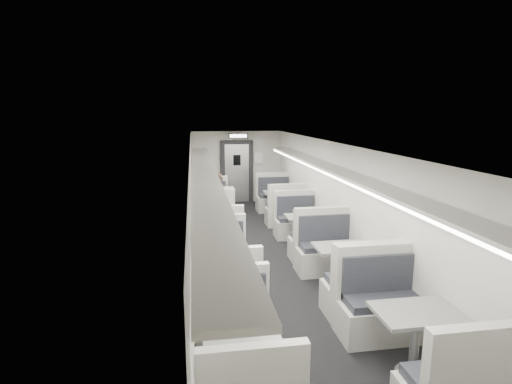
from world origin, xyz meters
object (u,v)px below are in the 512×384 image
object	(u,v)px
booth_left_b	(215,229)
vestibule_door	(237,172)
booth_right_a	(280,204)
passenger	(219,202)
exit_sign	(238,136)
booth_left_d	(240,356)
booth_right_b	(305,231)
booth_left_a	(211,210)
booth_right_c	(342,268)
booth_left_c	(223,270)
booth_right_d	(415,343)

from	to	relation	value
booth_left_b	vestibule_door	world-z (taller)	vestibule_door
booth_left_b	booth_right_a	bearing A→B (deg)	47.82
passenger	exit_sign	xyz separation A→B (m)	(0.83, 2.73, 1.54)
booth_left_d	booth_right_b	xyz separation A→B (m)	(2.00, 4.43, 0.02)
passenger	vestibule_door	world-z (taller)	vestibule_door
booth_left_a	booth_right_a	size ratio (longest dim) A/B	1.00
booth_right_a	booth_right_b	bearing A→B (deg)	-90.00
booth_left_d	vestibule_door	distance (m)	9.37
booth_right_a	booth_right_c	bearing A→B (deg)	-90.00
booth_left_c	booth_right_c	distance (m)	2.02
booth_left_b	vestibule_door	bearing A→B (deg)	77.21
booth_left_a	booth_right_a	xyz separation A→B (m)	(2.00, 0.44, 0.00)
passenger	booth_right_c	bearing A→B (deg)	-43.11
booth_left_d	passenger	xyz separation A→B (m)	(0.17, 6.08, 0.39)
booth_left_a	exit_sign	xyz separation A→B (m)	(1.00, 2.15, 1.89)
booth_left_a	booth_left_c	size ratio (longest dim) A/B	1.06
booth_left_d	booth_right_b	distance (m)	4.86
vestibule_door	booth_left_b	bearing A→B (deg)	-102.79
exit_sign	booth_right_a	bearing A→B (deg)	-59.70
booth_left_b	booth_right_b	world-z (taller)	booth_left_b
booth_right_a	booth_right_d	xyz separation A→B (m)	(0.00, -7.23, 0.02)
booth_left_a	booth_left_b	bearing A→B (deg)	-90.00
booth_right_d	passenger	xyz separation A→B (m)	(-1.83, 6.22, 0.33)
booth_left_d	booth_right_a	xyz separation A→B (m)	(2.00, 7.09, 0.03)
booth_right_c	booth_right_d	size ratio (longest dim) A/B	0.98
booth_left_b	booth_right_c	world-z (taller)	booth_right_c
booth_left_c	vestibule_door	world-z (taller)	vestibule_door
booth_right_a	booth_right_c	world-z (taller)	booth_right_c
booth_right_c	booth_right_d	world-z (taller)	booth_right_d
booth_right_a	booth_right_b	size ratio (longest dim) A/B	1.04
booth_right_d	exit_sign	bearing A→B (deg)	96.38
booth_right_d	booth_right_c	bearing A→B (deg)	90.00
booth_right_b	booth_right_a	bearing A→B (deg)	90.00
booth_right_d	booth_right_a	bearing A→B (deg)	90.00
booth_left_d	booth_left_a	bearing A→B (deg)	90.00
booth_right_b	booth_right_c	distance (m)	2.27
booth_right_b	booth_right_d	world-z (taller)	booth_right_d
booth_left_d	vestibule_door	xyz separation A→B (m)	(1.00, 9.29, 0.68)
booth_left_c	passenger	xyz separation A→B (m)	(0.17, 3.63, 0.38)
booth_left_b	booth_left_a	bearing A→B (deg)	90.00
booth_right_c	passenger	size ratio (longest dim) A/B	1.53
exit_sign	booth_left_c	bearing A→B (deg)	-98.94
booth_left_c	booth_left_d	bearing A→B (deg)	-90.00
booth_right_b	exit_sign	distance (m)	4.87
exit_sign	booth_right_c	bearing A→B (deg)	-81.44
booth_left_c	vestibule_door	distance (m)	6.95
booth_right_c	booth_right_d	bearing A→B (deg)	-90.00
booth_right_d	booth_left_b	bearing A→B (deg)	111.70
booth_left_b	booth_right_b	bearing A→B (deg)	-12.87
booth_left_b	passenger	xyz separation A→B (m)	(0.17, 1.19, 0.35)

